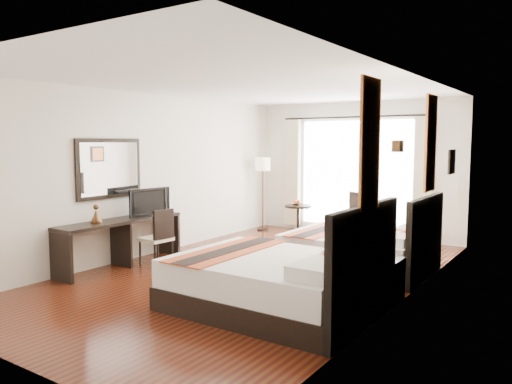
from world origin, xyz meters
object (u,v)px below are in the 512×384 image
Objects in this scene: bed_near at (278,281)px; table_lamp at (384,236)px; side_table at (298,220)px; desk_chair at (157,248)px; vase at (379,258)px; floor_lamp at (263,169)px; television at (147,202)px; bed_far at (362,250)px; console_desk at (121,243)px; window_chair at (350,226)px; fruit_bowl at (297,204)px; nightstand at (381,280)px.

bed_near reaches higher than table_lamp.
desk_chair is at bearing -100.19° from side_table.
floor_lamp is at bearing 138.95° from vase.
television reaches higher than vase.
side_table is at bearing -7.63° from floor_lamp.
side_table is (-2.19, 1.91, 0.01)m from bed_far.
console_desk is 2.41× the size of desk_chair.
bed_near is at bearing -99.10° from television.
vase is (0.80, -1.42, 0.25)m from bed_far.
side_table is at bearing -59.76° from window_chair.
table_lamp reaches higher than fruit_bowl.
bed_near is at bearing 34.59° from window_chair.
desk_chair is 4.04m from window_chair.
table_lamp is 0.65× the size of side_table.
desk_chair is 3.79m from floor_lamp.
television is (0.02, 0.55, 0.61)m from console_desk.
television is at bearing -107.20° from side_table.
bed_near is at bearing -131.75° from nightstand.
vase is (0.02, -0.12, 0.30)m from nightstand.
television reaches higher than fruit_bowl.
side_table is (0.63, 3.48, 0.04)m from desk_chair.
floor_lamp is at bearing 125.32° from bed_near.
bed_far is at bearing 31.03° from console_desk.
bed_far reaches higher than side_table.
bed_far is 2.95m from fruit_bowl.
table_lamp is at bearing 51.63° from window_chair.
nightstand is at bearing -40.14° from floor_lamp.
desk_chair is at bearing -107.55° from television.
floor_lamp is (-3.96, 3.45, 0.81)m from vase.
television is 1.23× the size of side_table.
nightstand is at bearing -47.08° from side_table.
window_chair is (-0.98, 4.36, -0.05)m from bed_near.
console_desk is at bearing 45.73° from desk_chair.
nightstand is at bearing 9.23° from console_desk.
television is at bearing -20.36° from desk_chair.
desk_chair reaches higher than fruit_bowl.
side_table is at bearing 14.94° from fruit_bowl.
bed_far is at bearing -40.42° from fruit_bowl.
bed_far is 2.91m from side_table.
table_lamp is 3.64m from desk_chair.
floor_lamp is at bearing 140.87° from table_lamp.
fruit_bowl is (-3.01, 3.19, 0.40)m from nightstand.
vase is 4.49m from fruit_bowl.
bed_far is 3.57m from television.
floor_lamp is 8.47× the size of fruit_bowl.
desk_chair is 0.95× the size of window_chair.
vase is at bearing -173.43° from desk_chair.
bed_far is at bearing 123.27° from table_lamp.
floor_lamp reaches higher than television.
desk_chair is at bearing 41.68° from console_desk.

